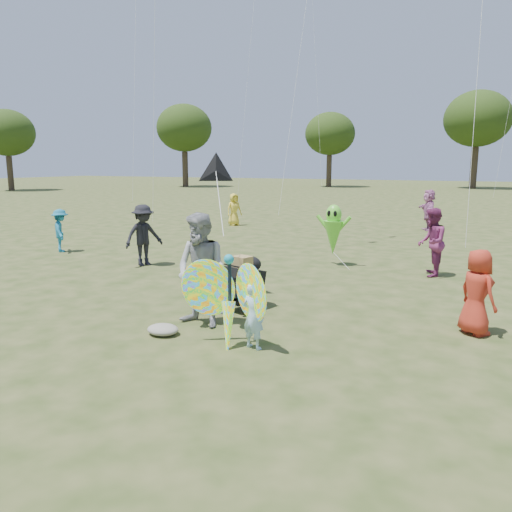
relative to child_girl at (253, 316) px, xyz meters
The scene contains 15 objects.
ground 0.91m from the child_girl, 148.61° to the left, with size 160.00×160.00×0.00m, color #51592B.
child_girl is the anchor object (origin of this frame).
adult_man 1.53m from the child_girl, 154.63° to the left, with size 0.99×0.77×2.04m, color #939498.
grey_bag 1.73m from the child_girl, behind, with size 0.56×0.46×0.18m, color gray.
crowd_a 3.85m from the child_girl, 35.17° to the left, with size 0.72×0.47×1.47m, color #B02D1C.
crowd_b 7.20m from the child_girl, 140.90° to the left, with size 1.12×0.65×1.74m, color black.
crowd_e 6.87m from the child_girl, 73.45° to the left, with size 0.86×0.67×1.77m, color #782857.
crowd_g 15.76m from the child_girl, 118.57° to the left, with size 0.73×0.47×1.49m, color yellow.
crowd_i 10.77m from the child_girl, 151.17° to the left, with size 0.91×0.52×1.41m, color #1B6F93.
crowd_j 15.90m from the child_girl, 86.85° to the left, with size 1.64×0.52×1.77m, color #B4679D.
jogging_stroller 2.19m from the child_girl, 119.95° to the left, with size 0.72×1.13×1.09m.
butterfly_kite 0.45m from the child_girl, behind, with size 1.74×0.75×1.69m.
delta_kite_rig 3.86m from the child_girl, 129.52° to the left, with size 1.58×2.07×1.49m.
alien_kite 6.88m from the child_girl, 96.04° to the left, with size 1.12×0.69×1.74m.
tree_line 45.92m from the child_girl, 86.18° to the left, with size 91.78×33.60×10.79m.
Camera 1 is at (3.84, -7.16, 2.89)m, focal length 35.00 mm.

